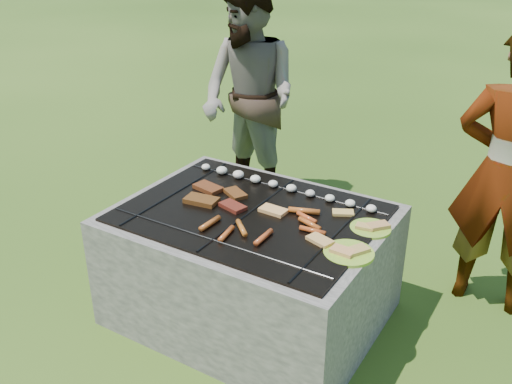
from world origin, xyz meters
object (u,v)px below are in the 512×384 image
plate_far (371,228)px  cook (508,174)px  fire_pit (251,269)px  bystander (249,99)px  plate_near (349,253)px

plate_far → cook: cook is taller
fire_pit → bystander: bearing=122.4°
plate_far → bystander: size_ratio=0.13×
plate_near → cook: bearing=61.9°
cook → bystander: 1.79m
bystander → cook: bearing=3.9°
cook → bystander: (-1.75, 0.35, 0.04)m
plate_near → bystander: 1.79m
plate_far → cook: bearing=53.2°
plate_near → bystander: bearing=136.1°
plate_near → bystander: size_ratio=0.16×
plate_far → fire_pit: bearing=-164.2°
plate_near → bystander: (-1.28, 1.23, 0.18)m
plate_far → plate_near: size_ratio=0.77×
plate_far → bystander: bystander is taller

